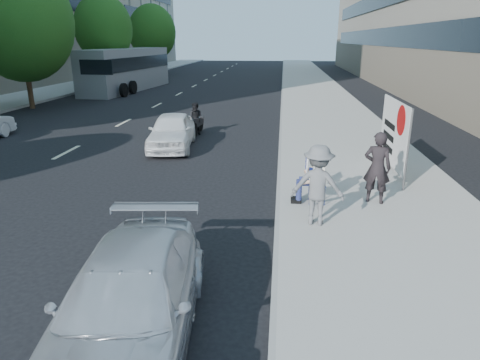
# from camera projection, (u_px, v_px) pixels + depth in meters

# --- Properties ---
(ground) EXTENTS (160.00, 160.00, 0.00)m
(ground) POSITION_uv_depth(u_px,v_px,m) (196.00, 271.00, 7.82)
(ground) COLOR black
(ground) RESTS_ON ground
(near_sidewalk) EXTENTS (5.00, 120.00, 0.15)m
(near_sidewalk) POSITION_uv_depth(u_px,v_px,m) (323.00, 107.00, 26.32)
(near_sidewalk) COLOR #AFACA4
(near_sidewalk) RESTS_ON ground
(far_sidewalk) EXTENTS (4.50, 120.00, 0.15)m
(far_sidewalk) POSITION_uv_depth(u_px,v_px,m) (6.00, 102.00, 28.26)
(far_sidewalk) COLOR #AFACA4
(far_sidewalk) RESTS_ON ground
(tree_far_c) EXTENTS (6.00, 6.00, 8.47)m
(tree_far_c) POSITION_uv_depth(u_px,v_px,m) (19.00, 21.00, 24.53)
(tree_far_c) COLOR #382616
(tree_far_c) RESTS_ON ground
(tree_far_d) EXTENTS (4.80, 4.80, 7.65)m
(tree_far_d) POSITION_uv_depth(u_px,v_px,m) (103.00, 28.00, 35.91)
(tree_far_d) COLOR #382616
(tree_far_d) RESTS_ON ground
(tree_far_e) EXTENTS (5.40, 5.40, 7.89)m
(tree_far_e) POSITION_uv_depth(u_px,v_px,m) (152.00, 32.00, 49.18)
(tree_far_e) COLOR #382616
(tree_far_e) RESTS_ON ground
(seated_protester) EXTENTS (0.83, 1.12, 1.31)m
(seated_protester) POSITION_uv_depth(u_px,v_px,m) (313.00, 174.00, 10.48)
(seated_protester) COLOR navy
(seated_protester) RESTS_ON near_sidewalk
(jogger) EXTENTS (1.24, 0.83, 1.77)m
(jogger) POSITION_uv_depth(u_px,v_px,m) (318.00, 185.00, 9.20)
(jogger) COLOR slate
(jogger) RESTS_ON near_sidewalk
(pedestrian_woman) EXTENTS (0.75, 0.61, 1.79)m
(pedestrian_woman) POSITION_uv_depth(u_px,v_px,m) (377.00, 168.00, 10.43)
(pedestrian_woman) COLOR black
(pedestrian_woman) RESTS_ON near_sidewalk
(protest_banner) EXTENTS (0.08, 3.06, 2.20)m
(protest_banner) POSITION_uv_depth(u_px,v_px,m) (394.00, 133.00, 12.56)
(protest_banner) COLOR #4C4C4C
(protest_banner) RESTS_ON near_sidewalk
(parked_sedan) EXTENTS (2.25, 4.62, 1.29)m
(parked_sedan) POSITION_uv_depth(u_px,v_px,m) (129.00, 302.00, 5.77)
(parked_sedan) COLOR silver
(parked_sedan) RESTS_ON ground
(white_sedan_near) EXTENTS (2.00, 4.08, 1.34)m
(white_sedan_near) POSITION_uv_depth(u_px,v_px,m) (172.00, 131.00, 16.44)
(white_sedan_near) COLOR white
(white_sedan_near) RESTS_ON ground
(motorcycle) EXTENTS (0.76, 2.05, 1.42)m
(motorcycle) POSITION_uv_depth(u_px,v_px,m) (196.00, 120.00, 18.76)
(motorcycle) COLOR black
(motorcycle) RESTS_ON ground
(bus) EXTENTS (3.74, 12.26, 3.30)m
(bus) POSITION_uv_depth(u_px,v_px,m) (127.00, 70.00, 35.05)
(bus) COLOR gray
(bus) RESTS_ON ground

